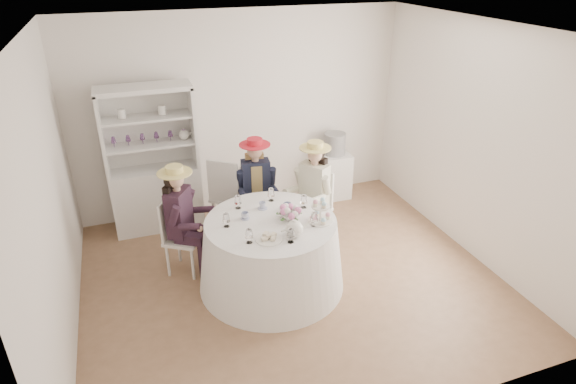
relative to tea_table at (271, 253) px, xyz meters
name	(u,v)px	position (x,y,z in m)	size (l,w,h in m)	color
ground	(291,278)	(0.23, 0.00, -0.40)	(4.50, 4.50, 0.00)	brown
ceiling	(292,30)	(0.23, 0.00, 2.30)	(4.50, 4.50, 0.00)	white
wall_back	(241,113)	(0.23, 2.00, 0.95)	(4.50, 4.50, 0.00)	white
wall_front	(395,286)	(0.23, -2.00, 0.95)	(4.50, 4.50, 0.00)	white
wall_left	(48,205)	(-2.02, 0.00, 0.95)	(4.50, 4.50, 0.00)	white
wall_right	(475,143)	(2.48, 0.00, 0.95)	(4.50, 4.50, 0.00)	white
tea_table	(271,253)	(0.00, 0.00, 0.00)	(1.59, 1.59, 0.80)	white
hutch	(155,180)	(-1.02, 1.71, 0.28)	(1.30, 0.86, 1.90)	silver
side_table	(333,175)	(1.54, 1.75, -0.06)	(0.44, 0.44, 0.68)	silver
hatbox	(335,144)	(1.54, 1.75, 0.43)	(0.31, 0.31, 0.31)	black
guest_left	(181,214)	(-0.85, 0.57, 0.34)	(0.56, 0.52, 1.31)	silver
guest_mid	(256,183)	(0.14, 1.01, 0.36)	(0.49, 0.51, 1.33)	silver
guest_right	(313,187)	(0.76, 0.68, 0.36)	(0.57, 0.54, 1.33)	silver
spare_chair	(228,194)	(-0.18, 1.23, 0.17)	(0.61, 0.61, 1.05)	silver
teacup_a	(245,216)	(-0.24, 0.13, 0.43)	(0.08, 0.08, 0.07)	white
teacup_b	(262,206)	(0.00, 0.28, 0.44)	(0.08, 0.08, 0.07)	white
teacup_c	(287,207)	(0.25, 0.17, 0.44)	(0.09, 0.09, 0.07)	white
flower_bowl	(289,216)	(0.20, -0.01, 0.43)	(0.21, 0.21, 0.05)	white
flower_arrangement	(289,212)	(0.19, -0.03, 0.49)	(0.19, 0.19, 0.07)	pink
table_teapot	(295,229)	(0.13, -0.36, 0.48)	(0.25, 0.18, 0.19)	white
sandwich_plate	(269,238)	(-0.13, -0.34, 0.42)	(0.27, 0.27, 0.06)	white
cupcake_stand	(320,214)	(0.49, -0.18, 0.49)	(0.26, 0.26, 0.24)	white
stemware_set	(271,215)	(0.00, 0.00, 0.48)	(0.97, 0.97, 0.15)	white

